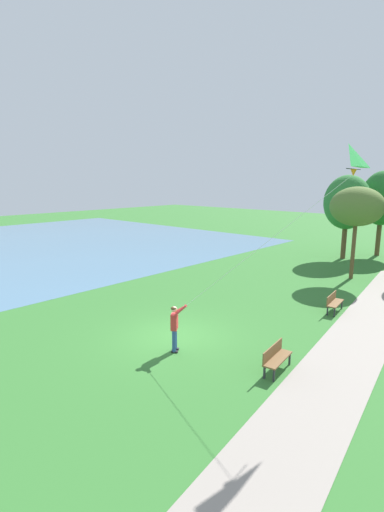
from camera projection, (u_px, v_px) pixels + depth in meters
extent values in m
plane|color=#33702D|center=(175.00, 337.00, 15.15)|extent=(120.00, 120.00, 0.00)
cube|color=teal|center=(9.00, 247.00, 35.40)|extent=(36.00, 44.00, 0.01)
cube|color=gray|center=(339.00, 367.00, 12.69)|extent=(6.42, 32.05, 0.02)
cube|color=#232328|center=(176.00, 349.00, 13.98)|extent=(0.26, 0.23, 0.06)
cylinder|color=#2D4C8E|center=(175.00, 338.00, 13.90)|extent=(0.14, 0.14, 0.82)
cube|color=#232328|center=(175.00, 352.00, 13.75)|extent=(0.26, 0.23, 0.06)
cylinder|color=#2D4C8E|center=(174.00, 341.00, 13.67)|extent=(0.14, 0.14, 0.82)
cube|color=red|center=(174.00, 321.00, 13.65)|extent=(0.41, 0.45, 0.60)
sphere|color=beige|center=(174.00, 309.00, 13.55)|extent=(0.22, 0.22, 0.22)
ellipsoid|color=#4C3319|center=(174.00, 308.00, 13.55)|extent=(0.31, 0.31, 0.13)
cylinder|color=red|center=(181.00, 309.00, 13.61)|extent=(0.56, 0.15, 0.43)
cylinder|color=red|center=(180.00, 311.00, 13.44)|extent=(0.32, 0.54, 0.43)
sphere|color=beige|center=(185.00, 307.00, 13.48)|extent=(0.10, 0.10, 0.10)
pyramid|color=green|center=(347.00, 157.00, 11.93)|extent=(0.60, 1.62, 0.77)
cone|color=orange|center=(353.00, 173.00, 11.88)|extent=(0.21, 0.21, 0.22)
cylinder|color=black|center=(354.00, 169.00, 11.86)|extent=(0.13, 1.51, 0.02)
cylinder|color=silver|center=(264.00, 245.00, 12.69)|extent=(4.46, 3.15, 4.67)
cube|color=brown|center=(278.00, 359.00, 12.30)|extent=(0.63, 1.54, 0.05)
cube|color=brown|center=(273.00, 351.00, 12.36)|extent=(0.23, 1.49, 0.40)
cube|color=#2D2D33|center=(290.00, 359.00, 12.79)|extent=(0.07, 0.07, 0.45)
cube|color=#2D2D33|center=(281.00, 356.00, 12.97)|extent=(0.07, 0.07, 0.45)
cube|color=#2D2D33|center=(274.00, 375.00, 11.72)|extent=(0.07, 0.07, 0.45)
cube|color=#2D2D33|center=(264.00, 372.00, 11.90)|extent=(0.07, 0.07, 0.45)
cube|color=brown|center=(335.00, 303.00, 17.91)|extent=(0.63, 1.54, 0.05)
cube|color=brown|center=(331.00, 298.00, 17.97)|extent=(0.23, 1.49, 0.40)
cube|color=#2D2D33|center=(342.00, 304.00, 18.40)|extent=(0.07, 0.07, 0.45)
cube|color=#2D2D33|center=(335.00, 303.00, 18.58)|extent=(0.07, 0.07, 0.45)
cube|color=#2D2D33|center=(334.00, 312.00, 17.33)|extent=(0.07, 0.07, 0.45)
cube|color=#2D2D33|center=(327.00, 311.00, 17.51)|extent=(0.07, 0.07, 0.45)
cylinder|color=brown|center=(344.00, 240.00, 30.10)|extent=(0.38, 0.38, 3.03)
ellipsoid|color=#2D7533|center=(347.00, 202.00, 29.50)|extent=(3.58, 3.38, 4.26)
cylinder|color=brown|center=(378.00, 236.00, 31.33)|extent=(0.37, 0.37, 3.23)
ellipsoid|color=#236628|center=(382.00, 198.00, 30.70)|extent=(3.35, 3.38, 4.44)
cylinder|color=brown|center=(353.00, 250.00, 23.81)|extent=(0.25, 0.25, 3.76)
ellipsoid|color=#567033|center=(357.00, 206.00, 23.27)|extent=(3.28, 2.94, 2.46)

